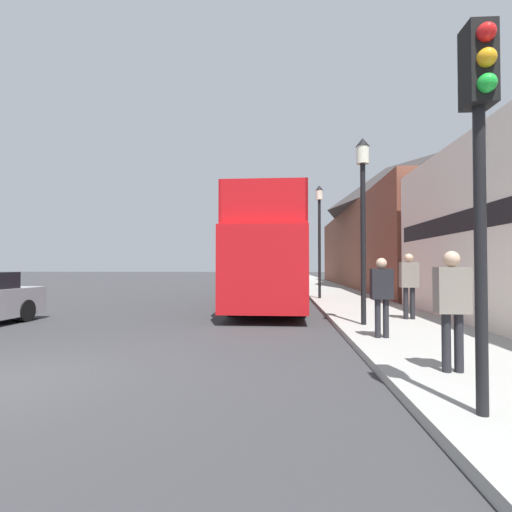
# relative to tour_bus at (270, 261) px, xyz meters

# --- Properties ---
(ground_plane) EXTENTS (144.00, 144.00, 0.00)m
(ground_plane) POSITION_rel_tour_bus_xyz_m (-3.66, 10.10, -1.83)
(ground_plane) COLOR #333335
(sidewalk) EXTENTS (3.27, 108.00, 0.14)m
(sidewalk) POSITION_rel_tour_bus_xyz_m (3.47, 7.10, -1.76)
(sidewalk) COLOR #999993
(sidewalk) RESTS_ON ground_plane
(brick_terrace_rear) EXTENTS (6.00, 25.94, 8.74)m
(brick_terrace_rear) POSITION_rel_tour_bus_xyz_m (8.11, 13.08, 2.54)
(brick_terrace_rear) COLOR brown
(brick_terrace_rear) RESTS_ON ground_plane
(tour_bus) EXTENTS (2.75, 10.78, 4.11)m
(tour_bus) POSITION_rel_tour_bus_xyz_m (0.00, 0.00, 0.00)
(tour_bus) COLOR red
(tour_bus) RESTS_ON ground_plane
(parked_car_ahead_of_bus) EXTENTS (1.91, 4.09, 1.47)m
(parked_car_ahead_of_bus) POSITION_rel_tour_bus_xyz_m (0.75, 8.72, -1.14)
(parked_car_ahead_of_bus) COLOR silver
(parked_car_ahead_of_bus) RESTS_ON ground_plane
(pedestrian_nearest) EXTENTS (0.45, 0.25, 1.72)m
(pedestrian_nearest) POSITION_rel_tour_bus_xyz_m (2.83, -10.38, -0.65)
(pedestrian_nearest) COLOR #232328
(pedestrian_nearest) RESTS_ON sidewalk
(pedestrian_second) EXTENTS (0.44, 0.24, 1.67)m
(pedestrian_second) POSITION_rel_tour_bus_xyz_m (2.51, -7.71, -0.68)
(pedestrian_second) COLOR #232328
(pedestrian_second) RESTS_ON sidewalk
(pedestrian_third) EXTENTS (0.48, 0.27, 1.85)m
(pedestrian_third) POSITION_rel_tour_bus_xyz_m (4.02, -4.72, -0.57)
(pedestrian_third) COLOR #232328
(pedestrian_third) RESTS_ON sidewalk
(traffic_signal) EXTENTS (0.28, 0.42, 4.01)m
(traffic_signal) POSITION_rel_tour_bus_xyz_m (2.42, -12.06, 1.24)
(traffic_signal) COLOR black
(traffic_signal) RESTS_ON sidewalk
(lamp_post_nearest) EXTENTS (0.35, 0.35, 4.82)m
(lamp_post_nearest) POSITION_rel_tour_bus_xyz_m (2.52, -5.85, 1.62)
(lamp_post_nearest) COLOR black
(lamp_post_nearest) RESTS_ON sidewalk
(lamp_post_second) EXTENTS (0.35, 0.35, 5.23)m
(lamp_post_second) POSITION_rel_tour_bus_xyz_m (2.22, 2.37, 1.88)
(lamp_post_second) COLOR black
(lamp_post_second) RESTS_ON sidewalk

